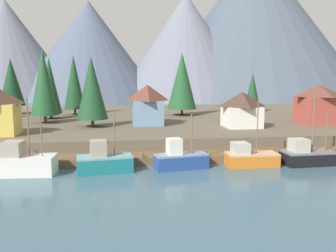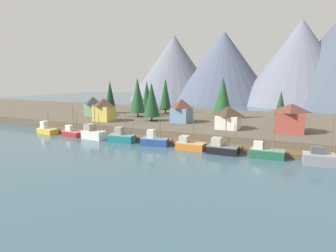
# 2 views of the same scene
# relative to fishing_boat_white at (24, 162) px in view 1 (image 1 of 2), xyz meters

# --- Properties ---
(ground_plane) EXTENTS (400.00, 400.00, 1.00)m
(ground_plane) POSITION_rel_fishing_boat_white_xyz_m (17.38, 21.94, -1.91)
(ground_plane) COLOR #3D5B6B
(dock) EXTENTS (80.00, 4.00, 1.60)m
(dock) POSITION_rel_fishing_boat_white_xyz_m (17.38, 3.93, -0.90)
(dock) COLOR brown
(dock) RESTS_ON ground_plane
(shoreline_bank) EXTENTS (400.00, 56.00, 2.50)m
(shoreline_bank) POSITION_rel_fishing_boat_white_xyz_m (17.38, 33.94, -0.16)
(shoreline_bank) COLOR brown
(shoreline_bank) RESTS_ON ground_plane
(mountain_west_peak) EXTENTS (65.73, 65.73, 46.39)m
(mountain_west_peak) POSITION_rel_fishing_boat_white_xyz_m (-41.29, 138.51, 21.79)
(mountain_west_peak) COLOR slate
(mountain_west_peak) RESTS_ON ground_plane
(mountain_central_peak) EXTENTS (67.97, 67.97, 45.85)m
(mountain_central_peak) POSITION_rel_fishing_boat_white_xyz_m (-2.92, 133.84, 21.52)
(mountain_central_peak) COLOR #4C566B
(mountain_central_peak) RESTS_ON ground_plane
(mountain_east_peak) EXTENTS (69.02, 69.02, 49.41)m
(mountain_east_peak) POSITION_rel_fishing_boat_white_xyz_m (42.95, 131.38, 23.30)
(mountain_east_peak) COLOR slate
(mountain_east_peak) RESTS_ON ground_plane
(mountain_far_ridge) EXTENTS (112.77, 112.77, 75.10)m
(mountain_far_ridge) POSITION_rel_fishing_boat_white_xyz_m (80.94, 141.68, 36.15)
(mountain_far_ridge) COLOR #475160
(mountain_far_ridge) RESTS_ON ground_plane
(fishing_boat_white) EXTENTS (6.47, 3.59, 8.55)m
(fishing_boat_white) POSITION_rel_fishing_boat_white_xyz_m (0.00, 0.00, 0.00)
(fishing_boat_white) COLOR silver
(fishing_boat_white) RESTS_ON ground_plane
(fishing_boat_teal) EXTENTS (6.56, 3.65, 7.28)m
(fishing_boat_teal) POSITION_rel_fishing_boat_white_xyz_m (8.74, -0.06, -0.17)
(fishing_boat_teal) COLOR #196B70
(fishing_boat_teal) RESTS_ON ground_plane
(fishing_boat_blue) EXTENTS (6.54, 3.26, 6.50)m
(fishing_boat_blue) POSITION_rel_fishing_boat_white_xyz_m (17.67, 0.16, -0.20)
(fishing_boat_blue) COLOR navy
(fishing_boat_blue) RESTS_ON ground_plane
(fishing_boat_orange) EXTENTS (6.28, 2.83, 8.41)m
(fishing_boat_orange) POSITION_rel_fishing_boat_white_xyz_m (26.39, 0.38, -0.35)
(fishing_boat_orange) COLOR #CC6B1E
(fishing_boat_orange) RESTS_ON ground_plane
(fishing_boat_black) EXTENTS (6.37, 3.40, 9.16)m
(fishing_boat_black) POSITION_rel_fishing_boat_white_xyz_m (33.63, 0.07, -0.26)
(fishing_boat_black) COLOR black
(fishing_boat_black) RESTS_ON ground_plane
(house_red) EXTENTS (6.74, 6.32, 6.93)m
(house_red) POSITION_rel_fishing_boat_white_xyz_m (45.45, 17.88, 4.63)
(house_red) COLOR #9E4238
(house_red) RESTS_ON shoreline_bank
(house_white) EXTENTS (5.89, 5.86, 5.86)m
(house_white) POSITION_rel_fishing_boat_white_xyz_m (30.76, 16.06, 4.09)
(house_white) COLOR silver
(house_white) RESTS_ON shoreline_bank
(house_blue) EXTENTS (5.39, 5.86, 6.95)m
(house_blue) POSITION_rel_fishing_boat_white_xyz_m (15.50, 21.05, 4.65)
(house_blue) COLOR #6689A8
(house_blue) RESTS_ON shoreline_bank
(conifer_near_left) EXTENTS (6.17, 6.17, 13.38)m
(conifer_near_left) POSITION_rel_fishing_boat_white_xyz_m (24.01, 34.87, 8.50)
(conifer_near_left) COLOR #4C3823
(conifer_near_left) RESTS_ON shoreline_bank
(conifer_near_right) EXTENTS (4.31, 4.31, 12.06)m
(conifer_near_right) POSITION_rel_fishing_boat_white_xyz_m (-2.85, 32.29, 7.65)
(conifer_near_right) COLOR #4C3823
(conifer_near_right) RESTS_ON shoreline_bank
(conifer_mid_right) EXTENTS (4.46, 4.46, 13.02)m
(conifer_mid_right) POSITION_rel_fishing_boat_white_xyz_m (0.94, 39.47, 8.26)
(conifer_mid_right) COLOR #4C3823
(conifer_mid_right) RESTS_ON shoreline_bank
(conifer_back_left) EXTENTS (4.88, 4.88, 13.24)m
(conifer_back_left) POSITION_rel_fishing_boat_white_xyz_m (-2.68, 25.77, 8.43)
(conifer_back_left) COLOR #4C3823
(conifer_back_left) RESTS_ON shoreline_bank
(conifer_back_right) EXTENTS (3.52, 3.52, 9.18)m
(conifer_back_right) POSITION_rel_fishing_boat_white_xyz_m (41.34, 38.81, 6.33)
(conifer_back_right) COLOR #4C3823
(conifer_back_right) RESTS_ON shoreline_bank
(conifer_centre) EXTENTS (5.14, 5.14, 11.67)m
(conifer_centre) POSITION_rel_fishing_boat_white_xyz_m (6.17, 19.59, 7.60)
(conifer_centre) COLOR #4C3823
(conifer_centre) RESTS_ON shoreline_bank
(conifer_far_left) EXTENTS (5.35, 5.35, 12.29)m
(conifer_far_left) POSITION_rel_fishing_boat_white_xyz_m (-12.69, 41.81, 8.22)
(conifer_far_left) COLOR #4C3823
(conifer_far_left) RESTS_ON shoreline_bank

